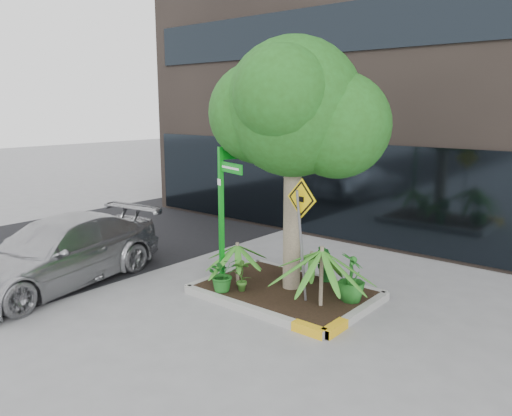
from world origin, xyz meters
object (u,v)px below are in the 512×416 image
Objects in this scene: parked_car at (58,253)px; cattle_sign at (301,220)px; street_sign_post at (225,204)px; tree at (294,108)px.

parked_car is 2.08× the size of cattle_sign.
street_sign_post is 1.27× the size of cattle_sign.
parked_car is at bearing -144.08° from cattle_sign.
parked_car is 1.63× the size of street_sign_post.
tree is at bearing 51.76° from street_sign_post.
tree is 5.64m from parked_car.
parked_car is 5.17m from cattle_sign.
tree is 2.25m from street_sign_post.
cattle_sign is (1.68, 0.17, -0.10)m from street_sign_post.
cattle_sign is at bearing 15.07° from parked_car.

